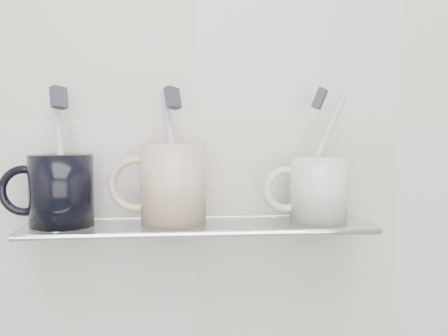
{
  "coord_description": "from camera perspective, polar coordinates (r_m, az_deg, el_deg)",
  "views": [
    {
      "loc": [
        -0.04,
        0.24,
        1.25
      ],
      "look_at": [
        0.04,
        1.04,
        1.18
      ],
      "focal_mm": 45.0,
      "sensor_mm": 36.0,
      "label": 1
    }
  ],
  "objects": [
    {
      "name": "toothbrush_right",
      "position": [
        0.83,
        9.61,
        1.49
      ],
      "size": [
        0.08,
        0.02,
        0.18
      ],
      "primitive_type": "cylinder",
      "rotation": [
        -0.11,
        0.37,
        -0.41
      ],
      "color": "beige",
      "rests_on": "mug_right"
    },
    {
      "name": "bristles_center",
      "position": [
        0.81,
        -5.23,
        7.1
      ],
      "size": [
        0.03,
        0.03,
        0.04
      ],
      "primitive_type": "cube",
      "rotation": [
        -0.16,
        -0.29,
        -0.63
      ],
      "color": "#2F353E",
      "rests_on": "toothbrush_center"
    },
    {
      "name": "mug_right_handle",
      "position": [
        0.83,
        6.32,
        -2.19
      ],
      "size": [
        0.07,
        0.01,
        0.07
      ],
      "primitive_type": "torus",
      "rotation": [
        1.57,
        0.0,
        0.0
      ],
      "color": "silver",
      "rests_on": "mug_right"
    },
    {
      "name": "mug_center_handle",
      "position": [
        0.81,
        -8.91,
        -1.64
      ],
      "size": [
        0.08,
        0.01,
        0.08
      ],
      "primitive_type": "torus",
      "rotation": [
        1.57,
        0.0,
        0.0
      ],
      "color": "beige",
      "rests_on": "mug_center"
    },
    {
      "name": "toothbrush_left",
      "position": [
        0.82,
        -16.29,
        1.3
      ],
      "size": [
        0.03,
        0.06,
        0.19
      ],
      "primitive_type": "cylinder",
      "rotation": [
        -0.15,
        -0.25,
        -0.68
      ],
      "color": "silver",
      "rests_on": "mug_left"
    },
    {
      "name": "bracket_right",
      "position": [
        0.9,
        10.88,
        -5.75
      ],
      "size": [
        0.02,
        0.03,
        0.02
      ],
      "primitive_type": "cylinder",
      "rotation": [
        1.57,
        0.0,
        0.0
      ],
      "color": "silver",
      "rests_on": "wall_back"
    },
    {
      "name": "bracket_left",
      "position": [
        0.88,
        -16.56,
        -6.09
      ],
      "size": [
        0.02,
        0.03,
        0.02
      ],
      "primitive_type": "cylinder",
      "rotation": [
        1.57,
        0.0,
        0.0
      ],
      "color": "silver",
      "rests_on": "wall_back"
    },
    {
      "name": "shelf_glass",
      "position": [
        0.82,
        -2.54,
        -5.96
      ],
      "size": [
        0.5,
        0.12,
        0.01
      ],
      "primitive_type": "cube",
      "color": "silver",
      "rests_on": "wall_back"
    },
    {
      "name": "chrome_cap",
      "position": [
        0.85,
        11.1,
        -4.79
      ],
      "size": [
        0.04,
        0.04,
        0.02
      ],
      "primitive_type": "cylinder",
      "color": "silver",
      "rests_on": "shelf_glass"
    },
    {
      "name": "mug_right",
      "position": [
        0.84,
        9.56,
        -2.14
      ],
      "size": [
        0.11,
        0.11,
        0.1
      ],
      "primitive_type": "cylinder",
      "rotation": [
        0.0,
        0.0,
        -0.41
      ],
      "color": "silver",
      "rests_on": "shelf_glass"
    },
    {
      "name": "shelf_rail",
      "position": [
        0.76,
        -2.33,
        -6.76
      ],
      "size": [
        0.5,
        0.01,
        0.01
      ],
      "primitive_type": "cylinder",
      "rotation": [
        0.0,
        1.57,
        0.0
      ],
      "color": "silver",
      "rests_on": "shelf_glass"
    },
    {
      "name": "mug_center",
      "position": [
        0.81,
        -5.16,
        -1.61
      ],
      "size": [
        0.11,
        0.11,
        0.12
      ],
      "primitive_type": "cylinder",
      "rotation": [
        0.0,
        0.0,
        -0.2
      ],
      "color": "beige",
      "rests_on": "shelf_glass"
    },
    {
      "name": "bristles_right",
      "position": [
        0.83,
        9.69,
        6.98
      ],
      "size": [
        0.03,
        0.03,
        0.03
      ],
      "primitive_type": "cube",
      "rotation": [
        -0.11,
        0.37,
        -0.41
      ],
      "color": "#2F353E",
      "rests_on": "toothbrush_right"
    },
    {
      "name": "bristles_left",
      "position": [
        0.82,
        -16.42,
        6.88
      ],
      "size": [
        0.03,
        0.03,
        0.03
      ],
      "primitive_type": "cube",
      "rotation": [
        -0.15,
        -0.25,
        -0.68
      ],
      "color": "#2F353E",
      "rests_on": "toothbrush_left"
    },
    {
      "name": "mug_left",
      "position": [
        0.83,
        -16.2,
        -2.19
      ],
      "size": [
        0.09,
        0.09,
        0.1
      ],
      "primitive_type": "cylinder",
      "rotation": [
        0.0,
        0.0,
        0.05
      ],
      "color": "black",
      "rests_on": "shelf_glass"
    },
    {
      "name": "wall_back",
      "position": [
        0.86,
        -2.78,
        4.92
      ],
      "size": [
        2.5,
        0.0,
        2.5
      ],
      "primitive_type": "plane",
      "rotation": [
        1.57,
        0.0,
        0.0
      ],
      "color": "beige",
      "rests_on": "ground"
    },
    {
      "name": "toothbrush_center",
      "position": [
        0.81,
        -5.19,
        1.42
      ],
      "size": [
        0.04,
        0.07,
        0.18
      ],
      "primitive_type": "cylinder",
      "rotation": [
        -0.16,
        -0.29,
        -0.63
      ],
      "color": "#A3A7B1",
      "rests_on": "mug_center"
    },
    {
      "name": "mug_left_handle",
      "position": [
        0.84,
        -19.65,
        -2.19
      ],
      "size": [
        0.07,
        0.01,
        0.07
      ],
      "primitive_type": "torus",
      "rotation": [
        1.57,
        0.0,
        0.0
      ],
      "color": "black",
      "rests_on": "mug_left"
    }
  ]
}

